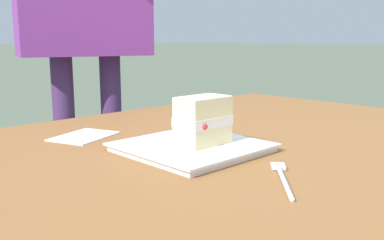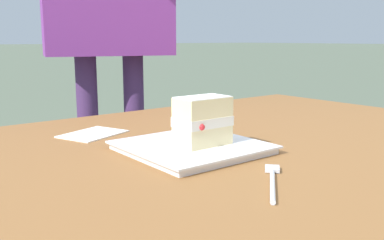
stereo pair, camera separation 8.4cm
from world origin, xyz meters
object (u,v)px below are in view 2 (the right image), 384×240
at_px(patio_table, 216,182).
at_px(paper_napkin, 93,134).
at_px(dessert_fork, 272,179).
at_px(dessert_plate, 192,147).
at_px(cake_slice, 203,121).

xyz_separation_m(patio_table, paper_napkin, (-0.16, 0.25, 0.08)).
bearing_deg(dessert_fork, dessert_plate, 85.85).
relative_size(patio_table, paper_napkin, 8.96).
distance_m(dessert_fork, paper_napkin, 0.49).
relative_size(patio_table, dessert_plate, 6.00).
relative_size(dessert_plate, cake_slice, 2.39).
distance_m(dessert_plate, paper_napkin, 0.28).
height_order(patio_table, paper_napkin, paper_napkin).
bearing_deg(patio_table, paper_napkin, 122.98).
distance_m(patio_table, dessert_fork, 0.27).
height_order(patio_table, cake_slice, cake_slice).
bearing_deg(dessert_plate, cake_slice, -60.33).
relative_size(dessert_plate, dessert_fork, 1.82).
bearing_deg(cake_slice, dessert_fork, -97.56).
height_order(dessert_plate, dessert_fork, dessert_plate).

